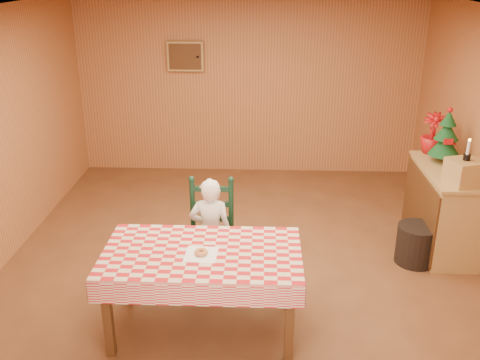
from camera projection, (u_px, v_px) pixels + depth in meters
The scene contains 13 objects.
ground at pixel (239, 272), 5.56m from camera, with size 6.00×6.00×0.00m, color brown.
cabin_walls at pixel (241, 87), 5.37m from camera, with size 5.10×6.05×2.65m.
dining_table at pixel (202, 260), 4.44m from camera, with size 1.66×0.96×0.77m.
ladder_chair at pixel (211, 235), 5.23m from camera, with size 0.44×0.40×1.08m.
seated_child at pixel (211, 233), 5.16m from camera, with size 0.41×0.27×1.12m, color white.
napkin at pixel (201, 254), 4.36m from camera, with size 0.26×0.26×0.00m, color white.
donut at pixel (201, 252), 4.35m from camera, with size 0.11×0.11×0.04m, color #B57541.
shelf_unit at pixel (443, 209), 5.89m from camera, with size 0.54×1.24×0.93m.
crate at pixel (464, 172), 5.30m from camera, with size 0.30×0.30×0.25m, color tan.
christmas_tree at pixel (446, 137), 5.85m from camera, with size 0.34×0.34×0.62m.
flower_arrangement at pixel (433, 133), 6.14m from camera, with size 0.27×0.27×0.47m, color #B01013.
candle_set at pixel (467, 154), 5.23m from camera, with size 0.07×0.07×0.22m.
storage_bin at pixel (416, 244), 5.67m from camera, with size 0.42×0.42×0.42m, color black.
Camera 1 is at (0.21, -4.79, 2.96)m, focal length 40.00 mm.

